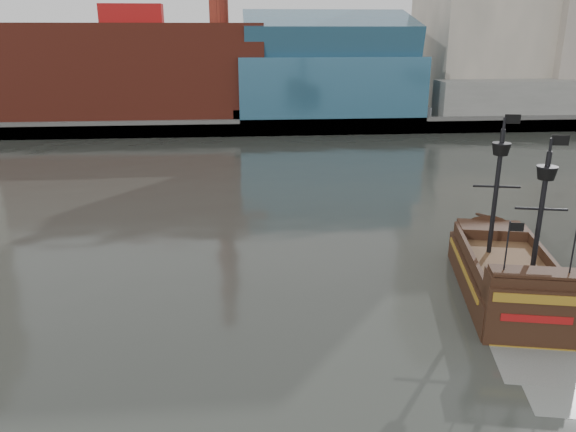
{
  "coord_description": "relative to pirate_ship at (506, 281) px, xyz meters",
  "views": [
    {
      "loc": [
        -5.1,
        -26.1,
        15.92
      ],
      "look_at": [
        -1.99,
        9.71,
        4.0
      ],
      "focal_mm": 35.0,
      "sensor_mm": 36.0,
      "label": 1
    }
  ],
  "objects": [
    {
      "name": "pirate_ship",
      "position": [
        0.0,
        0.0,
        0.0
      ],
      "size": [
        8.0,
        16.62,
        11.96
      ],
      "rotation": [
        0.0,
        0.0,
        -0.21
      ],
      "color": "black",
      "rests_on": "ground"
    },
    {
      "name": "promenade_far",
      "position": [
        -11.23,
        87.5,
        -0.08
      ],
      "size": [
        220.0,
        60.0,
        2.0
      ],
      "primitive_type": "cube",
      "color": "slate",
      "rests_on": "ground"
    },
    {
      "name": "seawall",
      "position": [
        -11.23,
        58.0,
        0.22
      ],
      "size": [
        220.0,
        1.0,
        2.6
      ],
      "primitive_type": "cube",
      "color": "#4C4C49",
      "rests_on": "ground"
    },
    {
      "name": "ground",
      "position": [
        -11.23,
        -4.5,
        -1.08
      ],
      "size": [
        400.0,
        400.0,
        0.0
      ],
      "primitive_type": "plane",
      "color": "#2C2F2A",
      "rests_on": "ground"
    }
  ]
}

